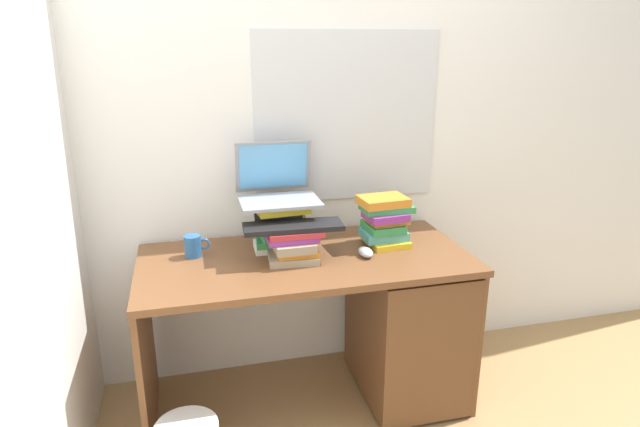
# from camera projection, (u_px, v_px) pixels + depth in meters

# --- Properties ---
(ground_plane) EXTENTS (6.00, 6.00, 0.00)m
(ground_plane) POSITION_uv_depth(u_px,v_px,m) (307.00, 399.00, 2.58)
(ground_plane) COLOR #9E7A4C
(wall_back) EXTENTS (6.00, 0.06, 2.60)m
(wall_back) POSITION_uv_depth(u_px,v_px,m) (287.00, 116.00, 2.53)
(wall_back) COLOR white
(wall_back) RESTS_ON ground
(wall_left) EXTENTS (0.05, 6.00, 2.60)m
(wall_left) POSITION_uv_depth(u_px,v_px,m) (41.00, 138.00, 1.95)
(wall_left) COLOR silver
(wall_left) RESTS_ON ground
(desk) EXTENTS (1.43, 0.68, 0.74)m
(desk) POSITION_uv_depth(u_px,v_px,m) (384.00, 318.00, 2.52)
(desk) COLOR brown
(desk) RESTS_ON ground
(book_stack_tall) EXTENTS (0.25, 0.21, 0.22)m
(book_stack_tall) POSITION_uv_depth(u_px,v_px,m) (280.00, 226.00, 2.41)
(book_stack_tall) COLOR white
(book_stack_tall) RESTS_ON desk
(book_stack_keyboard_riser) EXTENTS (0.24, 0.18, 0.14)m
(book_stack_keyboard_riser) POSITION_uv_depth(u_px,v_px,m) (294.00, 245.00, 2.29)
(book_stack_keyboard_riser) COLOR gray
(book_stack_keyboard_riser) RESTS_ON desk
(book_stack_side) EXTENTS (0.24, 0.20, 0.22)m
(book_stack_side) POSITION_uv_depth(u_px,v_px,m) (385.00, 221.00, 2.47)
(book_stack_side) COLOR yellow
(book_stack_side) RESTS_ON desk
(laptop) EXTENTS (0.35, 0.30, 0.25)m
(laptop) POSITION_uv_depth(u_px,v_px,m) (277.00, 186.00, 2.41)
(laptop) COLOR gray
(laptop) RESTS_ON book_stack_tall
(keyboard) EXTENTS (0.43, 0.16, 0.02)m
(keyboard) POSITION_uv_depth(u_px,v_px,m) (293.00, 227.00, 2.27)
(keyboard) COLOR black
(keyboard) RESTS_ON book_stack_keyboard_riser
(computer_mouse) EXTENTS (0.06, 0.10, 0.04)m
(computer_mouse) POSITION_uv_depth(u_px,v_px,m) (366.00, 252.00, 2.36)
(computer_mouse) COLOR #A5A8AD
(computer_mouse) RESTS_ON desk
(mug) EXTENTS (0.11, 0.07, 0.10)m
(mug) POSITION_uv_depth(u_px,v_px,m) (193.00, 246.00, 2.34)
(mug) COLOR #265999
(mug) RESTS_ON desk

